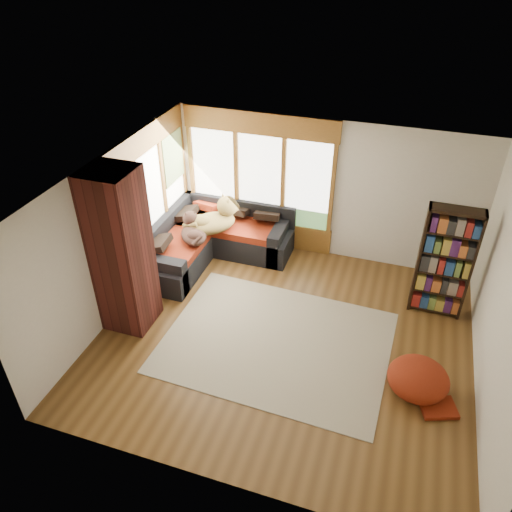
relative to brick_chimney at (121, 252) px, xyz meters
The scene contains 17 objects.
floor 2.75m from the brick_chimney, ahead, with size 5.50×5.50×0.00m, color #513316.
ceiling 2.75m from the brick_chimney, ahead, with size 5.50×5.50×0.00m, color white.
wall_back 3.73m from the brick_chimney, 49.90° to the left, with size 5.50×0.04×2.60m, color silver.
wall_front 3.22m from the brick_chimney, 41.86° to the right, with size 5.50×0.04×2.60m, color silver.
wall_left 0.49m from the brick_chimney, 135.00° to the left, with size 0.04×5.00×2.60m, color silver.
wall_right 5.16m from the brick_chimney, ahead, with size 0.04×5.00×2.60m, color silver.
windows_back 3.07m from the brick_chimney, 66.95° to the left, with size 2.82×0.10×1.90m.
windows_left 1.58m from the brick_chimney, 101.66° to the left, with size 0.10×2.62×1.90m.
roller_blind 2.44m from the brick_chimney, 96.95° to the left, with size 0.03×0.72×0.90m, color #809C60.
brick_chimney is the anchor object (origin of this frame).
sectional_sofa 2.32m from the brick_chimney, 77.71° to the left, with size 2.20×2.20×0.80m.
area_rug 2.67m from the brick_chimney, ahead, with size 3.32×2.54×0.01m, color beige.
bookshelf 4.88m from the brick_chimney, 20.97° to the left, with size 0.81×0.27×1.88m.
pouf 4.51m from the brick_chimney, ahead, with size 0.82×0.82×0.44m, color maroon.
dog_tan 2.21m from the brick_chimney, 73.83° to the left, with size 1.06×1.08×0.54m.
dog_brindle 1.79m from the brick_chimney, 78.29° to the left, with size 0.74×0.80×0.39m.
throw_pillows 2.31m from the brick_chimney, 77.57° to the left, with size 1.98×1.68×0.45m.
Camera 1 is at (1.34, -5.45, 5.35)m, focal length 35.00 mm.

